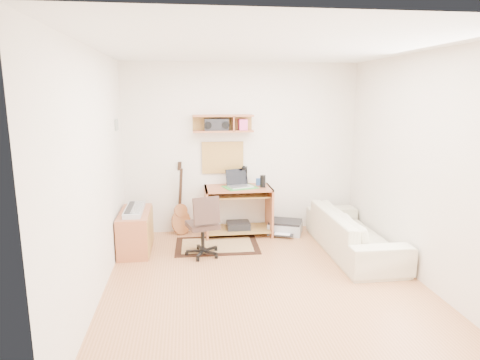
{
  "coord_description": "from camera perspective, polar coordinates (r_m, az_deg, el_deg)",
  "views": [
    {
      "loc": [
        -0.85,
        -4.41,
        2.13
      ],
      "look_at": [
        -0.15,
        1.05,
        1.0
      ],
      "focal_mm": 31.42,
      "sensor_mm": 36.0,
      "label": 1
    }
  ],
  "objects": [
    {
      "name": "wall_photo",
      "position": [
        6.0,
        -16.42,
        7.21
      ],
      "size": [
        0.02,
        0.2,
        0.15
      ],
      "primitive_type": "cube",
      "color": "#4C8CBF",
      "rests_on": "left_wall"
    },
    {
      "name": "waste_basket",
      "position": [
        5.96,
        -14.29,
        -8.14
      ],
      "size": [
        0.27,
        0.27,
        0.31
      ],
      "primitive_type": "cylinder",
      "rotation": [
        0.0,
        0.0,
        0.06
      ],
      "color": "white",
      "rests_on": "floor"
    },
    {
      "name": "left_wall",
      "position": [
        4.59,
        -19.19,
        0.53
      ],
      "size": [
        0.01,
        4.0,
        2.6
      ],
      "primitive_type": "cube",
      "color": "silver",
      "rests_on": "ground"
    },
    {
      "name": "back_wall",
      "position": [
        6.52,
        0.24,
        4.29
      ],
      "size": [
        3.6,
        0.01,
        2.6
      ],
      "primitive_type": "cube",
      "color": "silver",
      "rests_on": "ground"
    },
    {
      "name": "desk_lamp",
      "position": [
        6.46,
        0.93,
        0.65
      ],
      "size": [
        0.1,
        0.1,
        0.31
      ],
      "primitive_type": null,
      "color": "black",
      "rests_on": "desk"
    },
    {
      "name": "cabinet",
      "position": [
        6.01,
        -14.02,
        -6.74
      ],
      "size": [
        0.4,
        0.9,
        0.55
      ],
      "primitive_type": "cube",
      "color": "#AD613D",
      "rests_on": "floor"
    },
    {
      "name": "floor",
      "position": [
        4.97,
        3.36,
        -13.84
      ],
      "size": [
        3.6,
        4.0,
        0.01
      ],
      "primitive_type": "cube",
      "color": "#BC7D4E",
      "rests_on": "ground"
    },
    {
      "name": "guitar",
      "position": [
        6.46,
        -8.1,
        -2.54
      ],
      "size": [
        0.35,
        0.29,
        1.13
      ],
      "primitive_type": null,
      "rotation": [
        0.0,
        0.0,
        0.4
      ],
      "color": "#A45F32",
      "rests_on": "floor"
    },
    {
      "name": "wall_shelf",
      "position": [
        6.32,
        -2.32,
        7.69
      ],
      "size": [
        0.9,
        0.25,
        0.26
      ],
      "primitive_type": "cube",
      "color": "#AD613D",
      "rests_on": "back_wall"
    },
    {
      "name": "laptop",
      "position": [
        6.29,
        -0.0,
        0.18
      ],
      "size": [
        0.44,
        0.44,
        0.27
      ],
      "primitive_type": null,
      "rotation": [
        0.0,
        0.0,
        0.32
      ],
      "color": "silver",
      "rests_on": "desk"
    },
    {
      "name": "ceiling",
      "position": [
        4.52,
        3.77,
        17.62
      ],
      "size": [
        3.6,
        4.0,
        0.01
      ],
      "primitive_type": "cube",
      "color": "white",
      "rests_on": "ground"
    },
    {
      "name": "boombox",
      "position": [
        6.31,
        -3.22,
        7.49
      ],
      "size": [
        0.35,
        0.16,
        0.18
      ],
      "primitive_type": "cube",
      "color": "black",
      "rests_on": "wall_shelf"
    },
    {
      "name": "task_chair",
      "position": [
        5.62,
        -5.12,
        -6.1
      ],
      "size": [
        0.54,
        0.54,
        0.85
      ],
      "primitive_type": null,
      "rotation": [
        0.0,
        0.0,
        0.27
      ],
      "color": "#35251F",
      "rests_on": "floor"
    },
    {
      "name": "sofa",
      "position": [
        5.94,
        15.19,
        -5.95
      ],
      "size": [
        0.57,
        1.95,
        0.76
      ],
      "primitive_type": "imported",
      "rotation": [
        0.0,
        0.0,
        1.57
      ],
      "color": "beige",
      "rests_on": "floor"
    },
    {
      "name": "rug",
      "position": [
        6.08,
        -3.13,
        -8.86
      ],
      "size": [
        1.19,
        0.81,
        0.02
      ],
      "primitive_type": "cube",
      "rotation": [
        0.0,
        0.0,
        -0.03
      ],
      "color": "#C7B985",
      "rests_on": "floor"
    },
    {
      "name": "right_wall",
      "position": [
        5.22,
        23.43,
        1.48
      ],
      "size": [
        0.01,
        4.0,
        2.6
      ],
      "primitive_type": "cube",
      "color": "silver",
      "rests_on": "ground"
    },
    {
      "name": "printer",
      "position": [
        6.62,
        6.17,
        -6.47
      ],
      "size": [
        0.61,
        0.55,
        0.19
      ],
      "primitive_type": "cube",
      "rotation": [
        0.0,
        0.0,
        -0.38
      ],
      "color": "#A5A8AA",
      "rests_on": "floor"
    },
    {
      "name": "cork_board",
      "position": [
        6.48,
        -2.37,
        3.08
      ],
      "size": [
        0.64,
        0.03,
        0.49
      ],
      "primitive_type": "cube",
      "color": "tan",
      "rests_on": "back_wall"
    },
    {
      "name": "speaker",
      "position": [
        6.32,
        3.11,
        -0.17
      ],
      "size": [
        0.08,
        0.08,
        0.18
      ],
      "primitive_type": "cylinder",
      "color": "black",
      "rests_on": "desk"
    },
    {
      "name": "music_keyboard",
      "position": [
        5.92,
        -14.16,
        -3.92
      ],
      "size": [
        0.23,
        0.73,
        0.06
      ],
      "primitive_type": "cube",
      "color": "#B2B5BA",
      "rests_on": "cabinet"
    },
    {
      "name": "desk",
      "position": [
        6.43,
        -0.24,
        -4.25
      ],
      "size": [
        1.0,
        0.55,
        0.75
      ],
      "primitive_type": null,
      "color": "#AD613D",
      "rests_on": "floor"
    },
    {
      "name": "pencil_cup",
      "position": [
        6.47,
        2.5,
        -0.25
      ],
      "size": [
        0.08,
        0.08,
        0.11
      ],
      "primitive_type": "cylinder",
      "color": "#315595",
      "rests_on": "desk"
    }
  ]
}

